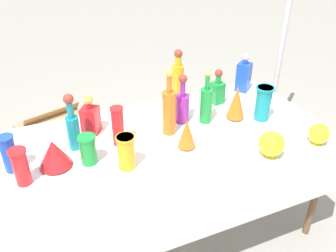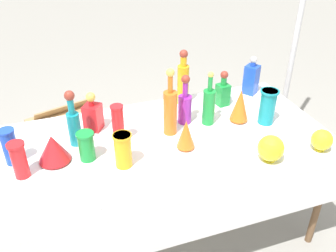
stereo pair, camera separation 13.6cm
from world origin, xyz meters
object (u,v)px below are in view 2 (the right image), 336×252
(cardboard_box_behind_left, at_px, (150,142))
(fluted_vase_0, at_px, (186,134))
(tall_bottle_0, at_px, (74,123))
(slender_vase_3, at_px, (123,149))
(canopy_pole, at_px, (292,58))
(slender_vase_0, at_px, (10,146))
(slender_vase_1, at_px, (86,145))
(square_decanter_0, at_px, (223,91))
(cardboard_box_behind_right, at_px, (68,139))
(fluted_vase_2, at_px, (240,105))
(round_bowl_0, at_px, (322,140))
(tall_bottle_4, at_px, (185,105))
(square_decanter_1, at_px, (93,115))
(slender_vase_5, at_px, (19,159))
(tall_bottle_3, at_px, (183,81))
(round_bowl_1, at_px, (271,148))
(tall_bottle_2, at_px, (209,105))
(slender_vase_2, at_px, (268,106))
(fluted_vase_1, at_px, (53,148))
(slender_vase_4, at_px, (118,123))
(tall_bottle_1, at_px, (170,110))
(square_decanter_2, at_px, (251,78))

(cardboard_box_behind_left, bearing_deg, fluted_vase_0, -93.96)
(tall_bottle_0, bearing_deg, slender_vase_3, -53.69)
(slender_vase_3, bearing_deg, canopy_pole, 25.36)
(slender_vase_0, distance_m, slender_vase_1, 0.40)
(tall_bottle_0, relative_size, slender_vase_1, 2.05)
(square_decanter_0, relative_size, cardboard_box_behind_right, 0.39)
(fluted_vase_2, height_order, round_bowl_0, fluted_vase_2)
(tall_bottle_4, distance_m, square_decanter_1, 0.57)
(slender_vase_5, height_order, canopy_pole, canopy_pole)
(tall_bottle_3, height_order, slender_vase_3, tall_bottle_3)
(round_bowl_1, bearing_deg, tall_bottle_2, 108.33)
(square_decanter_0, height_order, slender_vase_2, square_decanter_0)
(tall_bottle_0, height_order, cardboard_box_behind_right, tall_bottle_0)
(tall_bottle_0, height_order, fluted_vase_0, tall_bottle_0)
(square_decanter_0, distance_m, round_bowl_1, 0.66)
(tall_bottle_0, relative_size, fluted_vase_0, 1.89)
(slender_vase_2, height_order, slender_vase_5, slender_vase_2)
(slender_vase_1, bearing_deg, canopy_pole, 19.59)
(slender_vase_1, bearing_deg, tall_bottle_3, 30.45)
(tall_bottle_2, bearing_deg, canopy_pole, 27.28)
(round_bowl_1, xyz_separation_m, cardboard_box_behind_left, (-0.32, 1.21, -0.68))
(slender_vase_1, xyz_separation_m, cardboard_box_behind_right, (-0.06, 1.12, -0.66))
(square_decanter_0, bearing_deg, fluted_vase_1, -166.36)
(slender_vase_4, bearing_deg, square_decanter_1, 121.42)
(tall_bottle_1, height_order, round_bowl_0, tall_bottle_1)
(tall_bottle_1, relative_size, canopy_pole, 0.18)
(slender_vase_4, relative_size, cardboard_box_behind_right, 0.37)
(square_decanter_2, bearing_deg, cardboard_box_behind_right, 151.05)
(slender_vase_1, relative_size, cardboard_box_behind_right, 0.26)
(square_decanter_2, height_order, round_bowl_0, square_decanter_2)
(tall_bottle_0, bearing_deg, slender_vase_1, -76.91)
(square_decanter_2, bearing_deg, cardboard_box_behind_left, 143.21)
(slender_vase_1, xyz_separation_m, canopy_pole, (1.72, 0.61, 0.04))
(fluted_vase_0, height_order, cardboard_box_behind_right, fluted_vase_0)
(tall_bottle_0, bearing_deg, fluted_vase_2, -4.67)
(slender_vase_1, height_order, cardboard_box_behind_left, slender_vase_1)
(slender_vase_4, bearing_deg, square_decanter_2, 16.05)
(square_decanter_0, bearing_deg, slender_vase_0, -171.10)
(slender_vase_2, distance_m, fluted_vase_2, 0.17)
(slender_vase_0, bearing_deg, cardboard_box_behind_left, 37.87)
(slender_vase_4, bearing_deg, slender_vase_1, -152.02)
(slender_vase_3, height_order, canopy_pole, canopy_pole)
(round_bowl_1, relative_size, canopy_pole, 0.07)
(slender_vase_2, height_order, cardboard_box_behind_right, slender_vase_2)
(slender_vase_2, relative_size, cardboard_box_behind_right, 0.35)
(slender_vase_2, xyz_separation_m, round_bowl_0, (0.13, -0.36, -0.05))
(tall_bottle_0, distance_m, round_bowl_0, 1.40)
(tall_bottle_0, relative_size, slender_vase_2, 1.52)
(tall_bottle_4, xyz_separation_m, round_bowl_0, (0.61, -0.54, -0.05))
(canopy_pole, bearing_deg, tall_bottle_0, -165.83)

